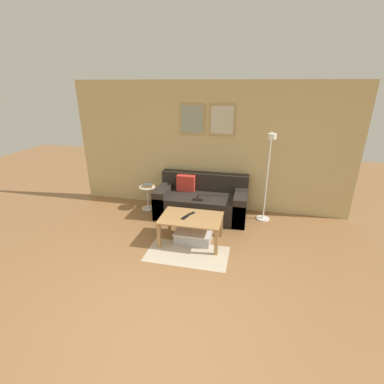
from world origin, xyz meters
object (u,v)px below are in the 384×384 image
at_px(storage_bin, 194,236).
at_px(remote_control, 191,214).
at_px(side_table, 148,196).
at_px(couch, 202,201).
at_px(coffee_table, 191,221).
at_px(floor_lamp, 268,174).
at_px(cell_phone, 185,218).
at_px(book_stack, 148,185).

relative_size(storage_bin, remote_control, 4.05).
height_order(storage_bin, side_table, side_table).
xyz_separation_m(couch, coffee_table, (0.03, -1.04, 0.09)).
relative_size(coffee_table, floor_lamp, 0.58).
relative_size(coffee_table, cell_phone, 7.14).
relative_size(couch, remote_control, 11.77).
distance_m(floor_lamp, side_table, 2.46).
height_order(floor_lamp, book_stack, floor_lamp).
xyz_separation_m(floor_lamp, book_stack, (-2.35, 0.06, -0.44)).
distance_m(side_table, cell_phone, 1.57).
height_order(floor_lamp, cell_phone, floor_lamp).
height_order(couch, book_stack, couch).
bearing_deg(book_stack, cell_phone, -46.45).
relative_size(coffee_table, storage_bin, 1.64).
xyz_separation_m(side_table, cell_phone, (1.08, -1.12, 0.16)).
bearing_deg(floor_lamp, couch, 178.93).
height_order(storage_bin, book_stack, book_stack).
bearing_deg(book_stack, storage_bin, -41.17).
distance_m(couch, book_stack, 1.16).
bearing_deg(couch, remote_control, -90.04).
xyz_separation_m(side_table, book_stack, (0.02, -0.00, 0.23)).
bearing_deg(floor_lamp, book_stack, 178.58).
bearing_deg(coffee_table, cell_phone, -156.03).
distance_m(floor_lamp, remote_control, 1.60).
bearing_deg(cell_phone, side_table, 152.60).
bearing_deg(storage_bin, side_table, 139.15).
distance_m(book_stack, cell_phone, 1.55).
bearing_deg(side_table, cell_phone, -46.08).
relative_size(storage_bin, cell_phone, 4.34).
height_order(couch, side_table, couch).
bearing_deg(cell_phone, remote_control, 82.97).
distance_m(storage_bin, floor_lamp, 1.75).
bearing_deg(remote_control, storage_bin, -19.46).
bearing_deg(storage_bin, book_stack, 138.83).
height_order(storage_bin, floor_lamp, floor_lamp).
relative_size(coffee_table, side_table, 2.02).
relative_size(book_stack, cell_phone, 1.63).
bearing_deg(remote_control, book_stack, 171.41).
bearing_deg(couch, coffee_table, -88.54).
distance_m(remote_control, cell_phone, 0.17).
height_order(storage_bin, cell_phone, cell_phone).
relative_size(coffee_table, book_stack, 4.37).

